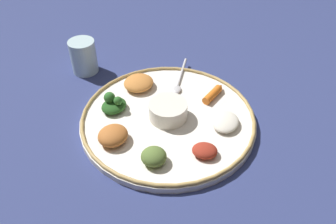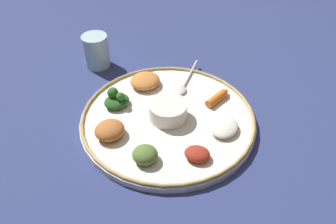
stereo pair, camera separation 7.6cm
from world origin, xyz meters
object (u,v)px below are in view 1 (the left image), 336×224
Objects in this scene: carrot_near_spoon at (214,93)px; drinking_glass at (84,59)px; center_bowl at (168,110)px; spoon at (179,81)px; greens_pile at (114,104)px.

carrot_near_spoon is 0.36m from drinking_glass.
spoon is (-0.01, -0.13, -0.02)m from center_bowl.
spoon is 0.10m from carrot_near_spoon.
carrot_near_spoon is at bearing -162.00° from greens_pile.
center_bowl is at bearing 40.70° from carrot_near_spoon.
spoon is at bearing -27.73° from carrot_near_spoon.
spoon is 2.05× the size of carrot_near_spoon.
greens_pile is at bearing 18.00° from carrot_near_spoon.
carrot_near_spoon is at bearing -139.30° from center_bowl.
spoon is 0.26m from drinking_glass.
greens_pile is (0.14, 0.12, 0.01)m from spoon.
greens_pile is at bearing 40.82° from spoon.
center_bowl is 0.30m from drinking_glass.
drinking_glass is at bearing -36.01° from center_bowl.
drinking_glass reaches higher than center_bowl.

